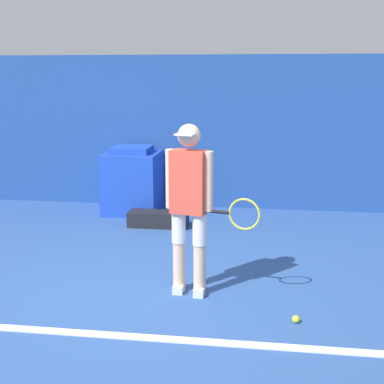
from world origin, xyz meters
name	(u,v)px	position (x,y,z in m)	size (l,w,h in m)	color
ground_plane	(134,305)	(0.00, 0.00, 0.00)	(24.00, 24.00, 0.00)	#2D5193
back_wall	(192,132)	(0.00, 3.94, 1.22)	(24.00, 0.10, 2.44)	#234C99
court_baseline	(115,335)	(0.00, -0.63, 0.01)	(21.60, 0.10, 0.01)	white
tennis_player	(190,201)	(0.49, 0.36, 0.94)	(0.93, 0.32, 1.69)	beige
tennis_ball	(296,319)	(1.51, -0.17, 0.03)	(0.07, 0.07, 0.07)	#D1E533
covered_chair	(133,181)	(-0.88, 3.43, 0.50)	(0.84, 0.83, 1.04)	blue
equipment_bag	(158,219)	(-0.31, 2.66, 0.11)	(0.85, 0.32, 0.21)	black
water_bottle	(168,207)	(-0.30, 3.35, 0.10)	(0.07, 0.07, 0.23)	white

